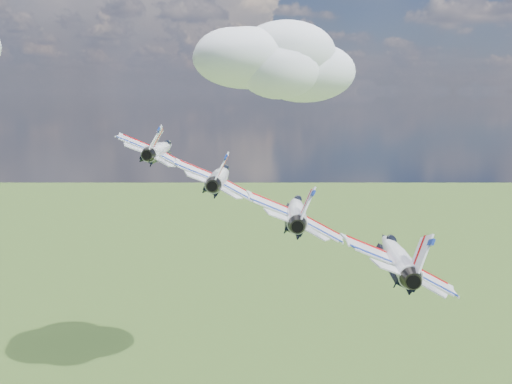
{
  "coord_description": "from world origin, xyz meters",
  "views": [
    {
      "loc": [
        -2.55,
        -49.96,
        157.84
      ],
      "look_at": [
        -2.43,
        19.21,
        145.61
      ],
      "focal_mm": 40.0,
      "sensor_mm": 36.0,
      "label": 1
    }
  ],
  "objects_px": {
    "jet_1": "(220,176)",
    "jet_0": "(160,149)",
    "jet_2": "(296,210)",
    "jet_3": "(396,255)"
  },
  "relations": [
    {
      "from": "jet_0",
      "to": "jet_1",
      "type": "relative_size",
      "value": 1.0
    },
    {
      "from": "jet_1",
      "to": "jet_2",
      "type": "relative_size",
      "value": 1.0
    },
    {
      "from": "jet_1",
      "to": "jet_2",
      "type": "height_order",
      "value": "jet_1"
    },
    {
      "from": "jet_1",
      "to": "jet_0",
      "type": "bearing_deg",
      "value": 138.12
    },
    {
      "from": "jet_0",
      "to": "jet_1",
      "type": "height_order",
      "value": "jet_0"
    },
    {
      "from": "jet_2",
      "to": "jet_3",
      "type": "xyz_separation_m",
      "value": [
        9.32,
        -9.38,
        -2.61
      ]
    },
    {
      "from": "jet_2",
      "to": "jet_3",
      "type": "relative_size",
      "value": 1.0
    },
    {
      "from": "jet_1",
      "to": "jet_2",
      "type": "xyz_separation_m",
      "value": [
        9.32,
        -9.38,
        -2.61
      ]
    },
    {
      "from": "jet_2",
      "to": "jet_0",
      "type": "bearing_deg",
      "value": 138.12
    },
    {
      "from": "jet_3",
      "to": "jet_1",
      "type": "bearing_deg",
      "value": 138.12
    }
  ]
}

